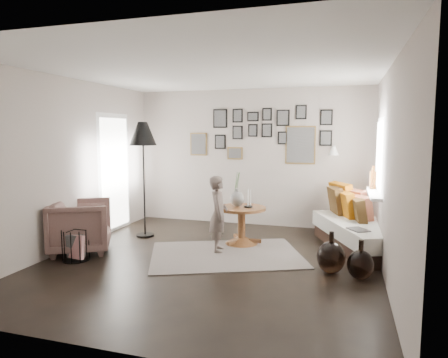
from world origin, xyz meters
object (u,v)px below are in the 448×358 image
(magazine_basket, at_px, (76,245))
(pedestal_table, at_px, (241,227))
(daybed, at_px, (360,229))
(floor_lamp, at_px, (143,138))
(demijohn_small, at_px, (360,265))
(vase, at_px, (237,196))
(child, at_px, (218,214))
(armchair, at_px, (81,226))
(demijohn_large, at_px, (331,257))

(magazine_basket, bearing_deg, pedestal_table, 35.89)
(daybed, relative_size, floor_lamp, 1.06)
(floor_lamp, height_order, demijohn_small, floor_lamp)
(vase, relative_size, demijohn_small, 1.12)
(vase, relative_size, magazine_basket, 1.25)
(daybed, xyz_separation_m, child, (-2.04, -0.80, 0.27))
(armchair, xyz_separation_m, child, (1.97, 0.61, 0.18))
(magazine_basket, xyz_separation_m, child, (1.79, 0.98, 0.35))
(floor_lamp, height_order, magazine_basket, floor_lamp)
(pedestal_table, bearing_deg, magazine_basket, -144.11)
(armchair, bearing_deg, magazine_basket, 176.62)
(vase, bearing_deg, demijohn_small, -30.83)
(vase, relative_size, demijohn_large, 1.02)
(pedestal_table, relative_size, vase, 1.40)
(vase, bearing_deg, magazine_basket, -142.62)
(pedestal_table, xyz_separation_m, magazine_basket, (-2.02, -1.46, -0.06))
(daybed, xyz_separation_m, demijohn_small, (-0.03, -1.40, -0.12))
(daybed, bearing_deg, armchair, 175.66)
(pedestal_table, relative_size, child, 0.67)
(vase, bearing_deg, daybed, 8.97)
(armchair, height_order, child, child)
(magazine_basket, distance_m, demijohn_large, 3.47)
(floor_lamp, bearing_deg, armchair, -113.86)
(pedestal_table, xyz_separation_m, child, (-0.23, -0.48, 0.29))
(demijohn_small, relative_size, child, 0.43)
(armchair, bearing_deg, demijohn_small, -119.45)
(armchair, height_order, demijohn_small, armchair)
(magazine_basket, bearing_deg, daybed, 24.95)
(armchair, relative_size, demijohn_small, 1.74)
(daybed, relative_size, armchair, 2.41)
(vase, relative_size, child, 0.48)
(demijohn_large, distance_m, demijohn_small, 0.37)
(pedestal_table, bearing_deg, child, -115.75)
(daybed, height_order, floor_lamp, floor_lamp)
(pedestal_table, bearing_deg, armchair, -153.49)
(child, bearing_deg, pedestal_table, -42.64)
(demijohn_large, bearing_deg, floor_lamp, 163.03)
(vase, height_order, daybed, vase)
(armchair, xyz_separation_m, magazine_basket, (0.18, -0.36, -0.17))
(vase, distance_m, daybed, 1.96)
(floor_lamp, xyz_separation_m, demijohn_small, (3.49, -1.08, -1.50))
(demijohn_large, bearing_deg, vase, 146.73)
(floor_lamp, bearing_deg, demijohn_small, -17.17)
(daybed, distance_m, armchair, 4.25)
(vase, bearing_deg, child, -106.92)
(armchair, bearing_deg, daybed, -100.18)
(vase, distance_m, demijohn_large, 1.88)
(demijohn_small, bearing_deg, demijohn_large, 161.08)
(pedestal_table, bearing_deg, floor_lamp, -179.77)
(demijohn_small, bearing_deg, vase, 149.17)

